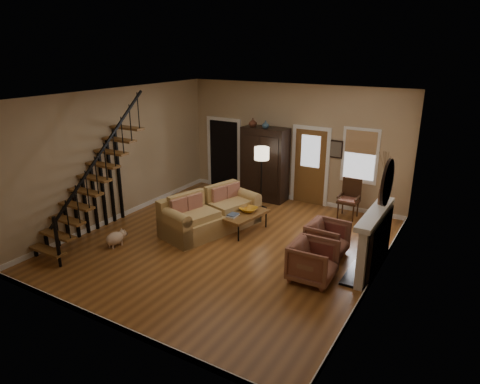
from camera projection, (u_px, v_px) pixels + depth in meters
The scene contains 15 objects.
room at pixel (250, 160), 10.81m from camera, with size 7.00×7.33×3.30m.
staircase at pixel (89, 173), 9.43m from camera, with size 0.94×2.80×3.20m, color brown, non-canonical shape.
fireplace at pixel (376, 236), 8.33m from camera, with size 0.33×1.95×2.30m.
armoire at pixel (265, 164), 12.23m from camera, with size 1.30×0.60×2.10m, color black, non-canonical shape.
vase_a at pixel (253, 122), 11.93m from camera, with size 0.24×0.24×0.25m, color #4C2619.
vase_b at pixel (266, 124), 11.75m from camera, with size 0.20×0.20×0.21m, color #334C60.
sofa at pixel (211, 212), 10.30m from camera, with size 1.05×2.43×0.91m, color tan, non-canonical shape.
coffee_table at pixel (244, 222), 10.30m from camera, with size 0.70×1.21×0.46m, color brown, non-canonical shape.
bowl at pixel (249, 210), 10.30m from camera, with size 0.41×0.41×0.10m, color orange.
books at pixel (233, 215), 10.02m from camera, with size 0.22×0.30×0.06m, color beige, non-canonical shape.
armchair_left at pixel (313, 261), 8.10m from camera, with size 0.81×0.84×0.76m, color maroon.
armchair_right at pixel (327, 239), 9.07m from camera, with size 0.78×0.81×0.73m, color maroon.
floor_lamp at pixel (261, 179), 11.50m from camera, with size 0.40×0.40×1.73m, color black, non-canonical shape.
side_chair at pixel (349, 199), 11.01m from camera, with size 0.54×0.54×1.02m, color #372011, non-canonical shape.
dog at pixel (115, 239), 9.50m from camera, with size 0.28×0.48×0.35m, color beige, non-canonical shape.
Camera 1 is at (4.71, -7.39, 4.25)m, focal length 32.00 mm.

